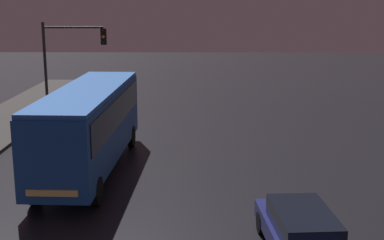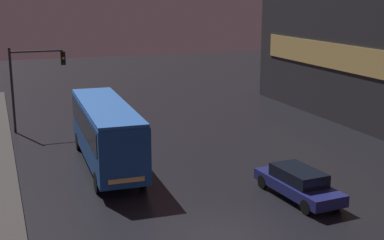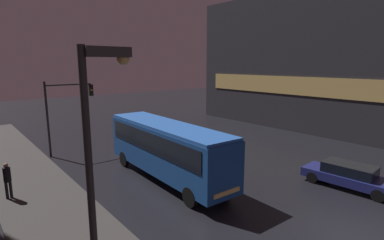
{
  "view_description": "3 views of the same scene",
  "coord_description": "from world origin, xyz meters",
  "px_view_note": "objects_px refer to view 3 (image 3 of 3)",
  "views": [
    {
      "loc": [
        1.93,
        -10.9,
        6.76
      ],
      "look_at": [
        1.65,
        10.78,
        1.89
      ],
      "focal_mm": 50.0,
      "sensor_mm": 36.0,
      "label": 1
    },
    {
      "loc": [
        -7.62,
        -17.24,
        8.96
      ],
      "look_at": [
        2.46,
        9.92,
        2.08
      ],
      "focal_mm": 50.0,
      "sensor_mm": 36.0,
      "label": 2
    },
    {
      "loc": [
        -12.06,
        -4.44,
        6.84
      ],
      "look_at": [
        2.76,
        13.72,
        2.41
      ],
      "focal_mm": 28.0,
      "sensor_mm": 36.0,
      "label": 3
    }
  ],
  "objects_px": {
    "traffic_light_main": "(65,104)",
    "bus_near": "(167,146)",
    "car_taxi": "(349,175)",
    "street_lamp_sidewalk": "(98,146)",
    "pedestrian_mid": "(7,178)"
  },
  "relations": [
    {
      "from": "traffic_light_main",
      "to": "bus_near",
      "type": "bearing_deg",
      "value": -71.97
    },
    {
      "from": "car_taxi",
      "to": "bus_near",
      "type": "bearing_deg",
      "value": -50.66
    },
    {
      "from": "traffic_light_main",
      "to": "street_lamp_sidewalk",
      "type": "height_order",
      "value": "street_lamp_sidewalk"
    },
    {
      "from": "bus_near",
      "to": "traffic_light_main",
      "type": "xyz_separation_m",
      "value": [
        -2.96,
        9.1,
        1.76
      ]
    },
    {
      "from": "car_taxi",
      "to": "street_lamp_sidewalk",
      "type": "distance_m",
      "value": 14.73
    },
    {
      "from": "traffic_light_main",
      "to": "street_lamp_sidewalk",
      "type": "distance_m",
      "value": 17.02
    },
    {
      "from": "bus_near",
      "to": "pedestrian_mid",
      "type": "distance_m",
      "value": 8.32
    },
    {
      "from": "bus_near",
      "to": "pedestrian_mid",
      "type": "bearing_deg",
      "value": -16.39
    },
    {
      "from": "pedestrian_mid",
      "to": "street_lamp_sidewalk",
      "type": "bearing_deg",
      "value": -79.45
    },
    {
      "from": "street_lamp_sidewalk",
      "to": "traffic_light_main",
      "type": "bearing_deg",
      "value": 76.21
    },
    {
      "from": "pedestrian_mid",
      "to": "street_lamp_sidewalk",
      "type": "relative_size",
      "value": 0.26
    },
    {
      "from": "car_taxi",
      "to": "pedestrian_mid",
      "type": "distance_m",
      "value": 18.04
    },
    {
      "from": "pedestrian_mid",
      "to": "traffic_light_main",
      "type": "relative_size",
      "value": 0.33
    },
    {
      "from": "bus_near",
      "to": "car_taxi",
      "type": "height_order",
      "value": "bus_near"
    },
    {
      "from": "bus_near",
      "to": "car_taxi",
      "type": "relative_size",
      "value": 2.11
    }
  ]
}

